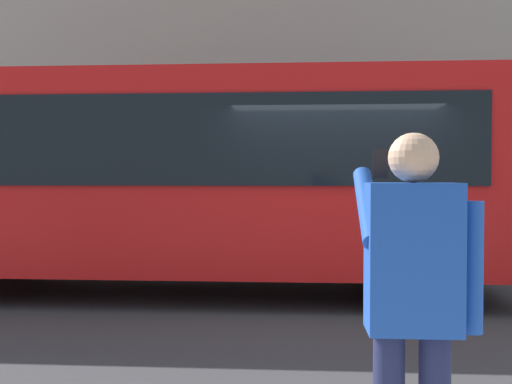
% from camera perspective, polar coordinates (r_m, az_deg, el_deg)
% --- Properties ---
extents(ground_plane, '(60.00, 60.00, 0.00)m').
position_cam_1_polar(ground_plane, '(7.69, 7.59, -10.93)').
color(ground_plane, '#38383A').
extents(red_bus, '(9.05, 2.54, 3.08)m').
position_cam_1_polar(red_bus, '(8.26, -7.10, 1.69)').
color(red_bus, red).
rests_on(red_bus, ground_plane).
extents(pedestrian_photographer, '(0.53, 0.52, 1.70)m').
position_cam_1_polar(pedestrian_photographer, '(2.69, 15.17, -9.57)').
color(pedestrian_photographer, '#1E2347').
rests_on(pedestrian_photographer, sidewalk_curb).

